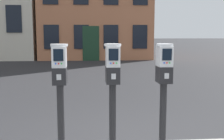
{
  "coord_description": "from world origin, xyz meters",
  "views": [
    {
      "loc": [
        -0.45,
        -3.67,
        1.69
      ],
      "look_at": [
        -0.16,
        -0.03,
        1.21
      ],
      "focal_mm": 45.33,
      "sensor_mm": 36.0,
      "label": 1
    }
  ],
  "objects": [
    {
      "name": "parking_meter_end_of_row",
      "position": [
        0.5,
        -0.13,
        1.12
      ],
      "size": [
        0.22,
        0.25,
        1.42
      ],
      "rotation": [
        0.0,
        0.0,
        -1.56
      ],
      "color": "black",
      "rests_on": "sidewalk_slab"
    },
    {
      "name": "parking_meter_twin_adjacent",
      "position": [
        -0.16,
        -0.13,
        1.12
      ],
      "size": [
        0.22,
        0.25,
        1.42
      ],
      "rotation": [
        0.0,
        0.0,
        -1.56
      ],
      "color": "black",
      "rests_on": "sidewalk_slab"
    },
    {
      "name": "parking_meter_near_kerb",
      "position": [
        -0.82,
        -0.13,
        1.12
      ],
      "size": [
        0.22,
        0.25,
        1.42
      ],
      "rotation": [
        0.0,
        0.0,
        -1.56
      ],
      "color": "black",
      "rests_on": "sidewalk_slab"
    }
  ]
}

